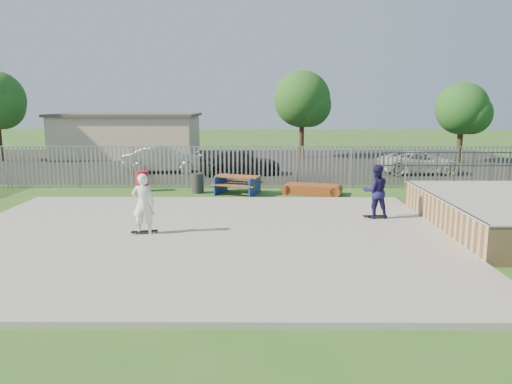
{
  "coord_description": "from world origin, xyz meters",
  "views": [
    {
      "loc": [
        1.8,
        -14.49,
        4.12
      ],
      "look_at": [
        1.71,
        2.0,
        1.1
      ],
      "focal_mm": 35.0,
      "sensor_mm": 36.0,
      "label": 1
    }
  ],
  "objects_px": {
    "funbox": "(312,190)",
    "trash_bin_red": "(142,181)",
    "skater_white": "(143,204)",
    "car_silver": "(164,160)",
    "car_dark": "(240,163)",
    "picnic_table": "(238,185)",
    "car_white": "(420,162)",
    "tree_right": "(462,109)",
    "trash_bin_grey": "(198,183)",
    "tree_mid": "(302,99)",
    "skater_navy": "(376,191)"
  },
  "relations": [
    {
      "from": "trash_bin_red",
      "to": "tree_right",
      "type": "relative_size",
      "value": 0.17
    },
    {
      "from": "car_white",
      "to": "skater_white",
      "type": "bearing_deg",
      "value": 133.65
    },
    {
      "from": "trash_bin_red",
      "to": "trash_bin_grey",
      "type": "xyz_separation_m",
      "value": [
        2.65,
        -0.45,
        -0.02
      ]
    },
    {
      "from": "picnic_table",
      "to": "skater_navy",
      "type": "xyz_separation_m",
      "value": [
        4.95,
        -5.26,
        0.65
      ]
    },
    {
      "from": "funbox",
      "to": "trash_bin_red",
      "type": "xyz_separation_m",
      "value": [
        -7.8,
        0.77,
        0.25
      ]
    },
    {
      "from": "trash_bin_red",
      "to": "tree_right",
      "type": "height_order",
      "value": "tree_right"
    },
    {
      "from": "trash_bin_grey",
      "to": "picnic_table",
      "type": "bearing_deg",
      "value": -6.89
    },
    {
      "from": "tree_right",
      "to": "trash_bin_grey",
      "type": "bearing_deg",
      "value": -145.03
    },
    {
      "from": "car_silver",
      "to": "tree_mid",
      "type": "relative_size",
      "value": 0.73
    },
    {
      "from": "trash_bin_red",
      "to": "car_dark",
      "type": "relative_size",
      "value": 0.2
    },
    {
      "from": "picnic_table",
      "to": "car_silver",
      "type": "bearing_deg",
      "value": 142.43
    },
    {
      "from": "funbox",
      "to": "tree_right",
      "type": "distance_m",
      "value": 16.53
    },
    {
      "from": "car_white",
      "to": "trash_bin_grey",
      "type": "bearing_deg",
      "value": 113.35
    },
    {
      "from": "car_silver",
      "to": "skater_navy",
      "type": "bearing_deg",
      "value": -146.22
    },
    {
      "from": "car_silver",
      "to": "tree_right",
      "type": "distance_m",
      "value": 19.87
    },
    {
      "from": "trash_bin_grey",
      "to": "car_silver",
      "type": "bearing_deg",
      "value": 112.95
    },
    {
      "from": "tree_mid",
      "to": "tree_right",
      "type": "distance_m",
      "value": 10.82
    },
    {
      "from": "car_dark",
      "to": "skater_navy",
      "type": "distance_m",
      "value": 12.13
    },
    {
      "from": "car_silver",
      "to": "car_dark",
      "type": "relative_size",
      "value": 0.97
    },
    {
      "from": "picnic_table",
      "to": "tree_mid",
      "type": "xyz_separation_m",
      "value": [
        4.08,
        14.51,
        3.8
      ]
    },
    {
      "from": "funbox",
      "to": "car_silver",
      "type": "height_order",
      "value": "car_silver"
    },
    {
      "from": "skater_white",
      "to": "car_silver",
      "type": "bearing_deg",
      "value": -86.36
    },
    {
      "from": "picnic_table",
      "to": "car_dark",
      "type": "bearing_deg",
      "value": 109.36
    },
    {
      "from": "trash_bin_grey",
      "to": "tree_mid",
      "type": "height_order",
      "value": "tree_mid"
    },
    {
      "from": "funbox",
      "to": "tree_right",
      "type": "height_order",
      "value": "tree_right"
    },
    {
      "from": "funbox",
      "to": "skater_white",
      "type": "distance_m",
      "value": 9.38
    },
    {
      "from": "trash_bin_grey",
      "to": "tree_mid",
      "type": "distance_m",
      "value": 15.91
    },
    {
      "from": "picnic_table",
      "to": "tree_mid",
      "type": "height_order",
      "value": "tree_mid"
    },
    {
      "from": "trash_bin_red",
      "to": "car_white",
      "type": "distance_m",
      "value": 15.66
    },
    {
      "from": "skater_white",
      "to": "trash_bin_grey",
      "type": "bearing_deg",
      "value": -99.89
    },
    {
      "from": "trash_bin_red",
      "to": "car_silver",
      "type": "distance_m",
      "value": 6.0
    },
    {
      "from": "car_white",
      "to": "skater_white",
      "type": "height_order",
      "value": "skater_white"
    },
    {
      "from": "picnic_table",
      "to": "skater_white",
      "type": "height_order",
      "value": "skater_white"
    },
    {
      "from": "trash_bin_red",
      "to": "car_white",
      "type": "relative_size",
      "value": 0.2
    },
    {
      "from": "picnic_table",
      "to": "skater_navy",
      "type": "distance_m",
      "value": 7.25
    },
    {
      "from": "picnic_table",
      "to": "tree_mid",
      "type": "distance_m",
      "value": 15.54
    },
    {
      "from": "car_dark",
      "to": "funbox",
      "type": "bearing_deg",
      "value": -161.93
    },
    {
      "from": "car_white",
      "to": "tree_right",
      "type": "xyz_separation_m",
      "value": [
        4.32,
        5.37,
        2.94
      ]
    },
    {
      "from": "picnic_table",
      "to": "trash_bin_red",
      "type": "distance_m",
      "value": 4.51
    },
    {
      "from": "trash_bin_red",
      "to": "picnic_table",
      "type": "bearing_deg",
      "value": -8.52
    },
    {
      "from": "funbox",
      "to": "trash_bin_red",
      "type": "bearing_deg",
      "value": -170.34
    },
    {
      "from": "trash_bin_grey",
      "to": "car_silver",
      "type": "relative_size",
      "value": 0.2
    },
    {
      "from": "trash_bin_grey",
      "to": "tree_right",
      "type": "bearing_deg",
      "value": 34.97
    },
    {
      "from": "tree_mid",
      "to": "car_silver",
      "type": "bearing_deg",
      "value": -137.69
    },
    {
      "from": "funbox",
      "to": "tree_mid",
      "type": "distance_m",
      "value": 15.17
    },
    {
      "from": "funbox",
      "to": "skater_navy",
      "type": "xyz_separation_m",
      "value": [
        1.61,
        -5.15,
        0.85
      ]
    },
    {
      "from": "trash_bin_red",
      "to": "skater_white",
      "type": "xyz_separation_m",
      "value": [
        1.93,
        -8.05,
        0.61
      ]
    },
    {
      "from": "car_white",
      "to": "car_dark",
      "type": "bearing_deg",
      "value": 89.41
    },
    {
      "from": "trash_bin_red",
      "to": "tree_mid",
      "type": "bearing_deg",
      "value": 58.31
    },
    {
      "from": "skater_white",
      "to": "picnic_table",
      "type": "bearing_deg",
      "value": -113.45
    }
  ]
}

